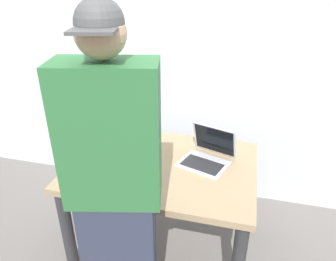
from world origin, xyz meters
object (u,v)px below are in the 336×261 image
object	(u,v)px
coffee_mug	(89,159)
laptop	(208,155)
beer_bottle_dark	(139,147)
beer_bottle_green	(129,138)
person_figure	(116,196)

from	to	relation	value
coffee_mug	laptop	bearing A→B (deg)	17.98
beer_bottle_dark	beer_bottle_green	world-z (taller)	beer_bottle_green
person_figure	coffee_mug	world-z (taller)	person_figure
laptop	beer_bottle_green	xyz separation A→B (m)	(-0.55, -0.01, 0.05)
beer_bottle_dark	laptop	bearing A→B (deg)	12.92
beer_bottle_dark	person_figure	world-z (taller)	person_figure
beer_bottle_green	coffee_mug	bearing A→B (deg)	-130.25
laptop	person_figure	size ratio (longest dim) A/B	0.22
beer_bottle_green	coffee_mug	xyz separation A→B (m)	(-0.20, -0.23, -0.06)
beer_bottle_dark	coffee_mug	size ratio (longest dim) A/B	2.18
person_figure	coffee_mug	distance (m)	0.64
beer_bottle_dark	beer_bottle_green	xyz separation A→B (m)	(-0.10, 0.09, 0.00)
laptop	beer_bottle_dark	xyz separation A→B (m)	(-0.45, -0.10, 0.05)
beer_bottle_dark	person_figure	distance (m)	0.63
laptop	coffee_mug	world-z (taller)	laptop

